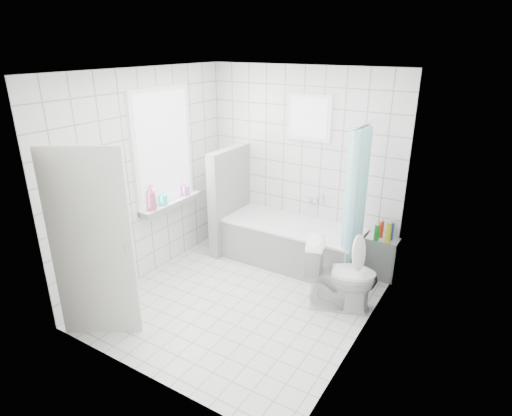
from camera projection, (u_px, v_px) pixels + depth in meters
The scene contains 19 objects.
ground at pixel (242, 299), 5.09m from camera, with size 3.00×3.00×0.00m, color white.
ceiling at pixel (239, 71), 4.14m from camera, with size 3.00×3.00×0.00m, color white.
wall_back at pixel (301, 165), 5.81m from camera, with size 2.80×0.02×2.60m, color white.
wall_front at pixel (138, 251), 3.43m from camera, with size 2.80×0.02×2.60m, color white.
wall_left at pixel (147, 177), 5.30m from camera, with size 0.02×3.00×2.60m, color white.
wall_right at pixel (367, 224), 3.94m from camera, with size 0.02×3.00×2.60m, color white.
window_left at pixel (164, 149), 5.41m from camera, with size 0.01×0.90×1.40m, color white.
window_back at pixel (309, 118), 5.49m from camera, with size 0.50×0.01×0.50m, color white.
window_sill at pixel (171, 204), 5.65m from camera, with size 0.18×1.02×0.08m, color white.
door at pixel (92, 247), 4.17m from camera, with size 0.04×0.80×2.00m, color silver.
bathtub at pixel (292, 244), 5.84m from camera, with size 1.85×0.77×0.58m.
partition_wall at pixel (230, 200), 6.11m from camera, with size 0.15×0.85×1.50m, color white.
tiled_ledge at pixel (381, 258), 5.49m from camera, with size 0.40×0.24×0.55m, color white.
toilet at pixel (341, 275), 4.81m from camera, with size 0.46×0.80×0.82m, color white.
curtain_rod at pixel (365, 125), 4.77m from camera, with size 0.02×0.02×0.80m, color silver.
shower_curtain at pixel (354, 203), 5.00m from camera, with size 0.14×0.48×1.78m, color #4CD5DE, non-canonical shape.
tub_faucet at pixel (311, 199), 5.85m from camera, with size 0.18×0.06×0.06m, color silver.
sill_bottles at pixel (160, 196), 5.43m from camera, with size 0.18×0.78×0.33m.
ledge_bottles at pixel (385, 231), 5.31m from camera, with size 0.21×0.18×0.27m.
Camera 1 is at (2.41, -3.62, 2.87)m, focal length 30.00 mm.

